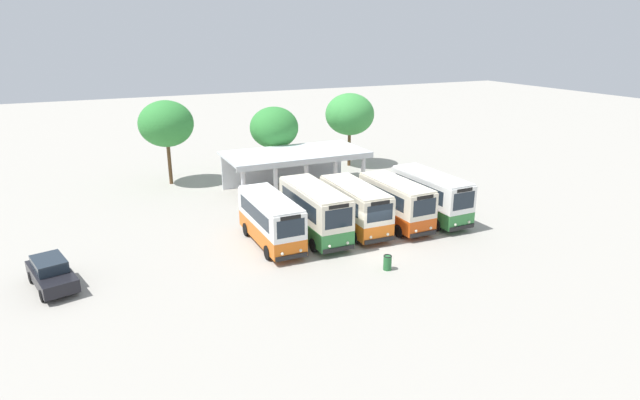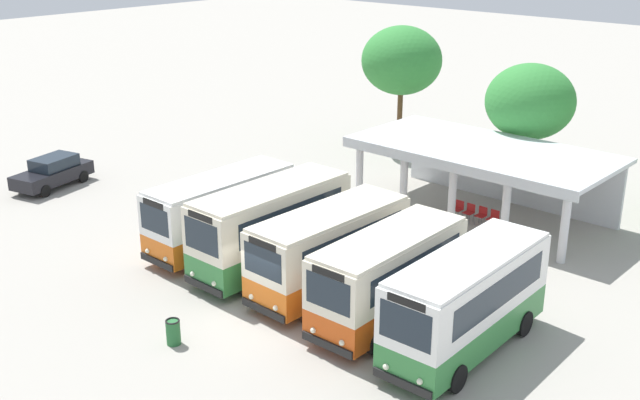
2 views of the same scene
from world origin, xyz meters
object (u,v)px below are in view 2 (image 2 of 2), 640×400
(waiting_chair_fourth_seat, at_px, (493,217))
(waiting_chair_second_from_end, at_px, (469,211))
(waiting_chair_end_by_column, at_px, (458,208))
(litter_bin_apron, at_px, (173,332))
(parked_car_flank, at_px, (53,172))
(waiting_chair_middle_seat, at_px, (482,214))
(city_bus_middle_cream, at_px, (330,248))
(city_bus_fourth_amber, at_px, (389,275))
(city_bus_nearest_orange, at_px, (222,209))
(city_bus_fifth_blue, at_px, (467,300))
(city_bus_second_in_row, at_px, (271,225))

(waiting_chair_fourth_seat, bearing_deg, waiting_chair_second_from_end, -178.83)
(waiting_chair_end_by_column, xyz_separation_m, litter_bin_apron, (-0.78, -16.31, -0.07))
(parked_car_flank, xyz_separation_m, waiting_chair_middle_seat, (19.75, 10.50, -0.31))
(waiting_chair_middle_seat, bearing_deg, waiting_chair_end_by_column, -179.75)
(waiting_chair_fourth_seat, bearing_deg, city_bus_middle_cream, -97.92)
(waiting_chair_middle_seat, relative_size, litter_bin_apron, 0.96)
(city_bus_fourth_amber, bearing_deg, litter_bin_apron, -125.93)
(litter_bin_apron, bearing_deg, city_bus_nearest_orange, 126.96)
(waiting_chair_middle_seat, relative_size, waiting_chair_fourth_seat, 1.00)
(city_bus_middle_cream, height_order, city_bus_fifth_blue, city_bus_fifth_blue)
(city_bus_second_in_row, bearing_deg, waiting_chair_middle_seat, 68.95)
(city_bus_second_in_row, height_order, city_bus_fourth_amber, city_bus_second_in_row)
(city_bus_fourth_amber, bearing_deg, city_bus_fifth_blue, 2.00)
(waiting_chair_middle_seat, bearing_deg, city_bus_nearest_orange, -124.99)
(city_bus_middle_cream, distance_m, waiting_chair_middle_seat, 9.98)
(city_bus_middle_cream, relative_size, waiting_chair_fourth_seat, 8.16)
(city_bus_middle_cream, distance_m, city_bus_fifth_blue, 6.17)
(city_bus_nearest_orange, xyz_separation_m, city_bus_fourth_amber, (9.24, -0.41, 0.03))
(waiting_chair_end_by_column, height_order, waiting_chair_fourth_seat, same)
(waiting_chair_second_from_end, distance_m, waiting_chair_middle_seat, 0.63)
(city_bus_nearest_orange, distance_m, waiting_chair_end_by_column, 11.42)
(parked_car_flank, bearing_deg, litter_bin_apron, -18.19)
(city_bus_nearest_orange, distance_m, waiting_chair_fourth_seat, 12.46)
(city_bus_second_in_row, distance_m, waiting_chair_end_by_column, 10.34)
(city_bus_middle_cream, relative_size, waiting_chair_second_from_end, 8.16)
(city_bus_fifth_blue, height_order, waiting_chair_middle_seat, city_bus_fifth_blue)
(city_bus_middle_cream, xyz_separation_m, litter_bin_apron, (-1.30, -6.44, -1.35))
(city_bus_middle_cream, bearing_deg, waiting_chair_middle_seat, 85.71)
(city_bus_nearest_orange, relative_size, city_bus_fifth_blue, 0.98)
(waiting_chair_end_by_column, bearing_deg, waiting_chair_middle_seat, 0.25)
(parked_car_flank, distance_m, litter_bin_apron, 18.64)
(city_bus_fourth_amber, distance_m, city_bus_fifth_blue, 3.08)
(city_bus_nearest_orange, bearing_deg, parked_car_flank, -177.15)
(litter_bin_apron, bearing_deg, waiting_chair_fourth_seat, 80.70)
(city_bus_nearest_orange, xyz_separation_m, waiting_chair_end_by_column, (5.64, 9.85, -1.26))
(city_bus_middle_cream, distance_m, waiting_chair_second_from_end, 9.92)
(waiting_chair_end_by_column, bearing_deg, waiting_chair_fourth_seat, -0.07)
(waiting_chair_fourth_seat, relative_size, litter_bin_apron, 0.96)
(waiting_chair_end_by_column, xyz_separation_m, waiting_chair_second_from_end, (0.63, -0.03, 0.00))
(city_bus_fourth_amber, xyz_separation_m, waiting_chair_fourth_seat, (-1.71, 10.26, -1.29))
(waiting_chair_second_from_end, relative_size, litter_bin_apron, 0.96)
(waiting_chair_end_by_column, height_order, waiting_chair_second_from_end, same)
(waiting_chair_end_by_column, bearing_deg, city_bus_fourth_amber, -70.68)
(waiting_chair_middle_seat, bearing_deg, litter_bin_apron, -97.13)
(city_bus_nearest_orange, relative_size, waiting_chair_second_from_end, 8.28)
(waiting_chair_end_by_column, relative_size, litter_bin_apron, 0.96)
(city_bus_nearest_orange, bearing_deg, waiting_chair_end_by_column, 60.21)
(city_bus_second_in_row, bearing_deg, parked_car_flank, -177.95)
(waiting_chair_end_by_column, bearing_deg, city_bus_second_in_row, -104.47)
(parked_car_flank, height_order, waiting_chair_middle_seat, parked_car_flank)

